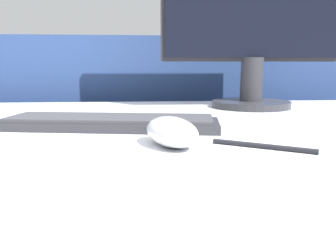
# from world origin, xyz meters

# --- Properties ---
(partition_panel) EXTENTS (5.00, 0.03, 1.02)m
(partition_panel) POSITION_xyz_m (0.00, 0.71, 0.51)
(partition_panel) COLOR navy
(partition_panel) RESTS_ON ground_plane
(computer_mouse_near) EXTENTS (0.11, 0.14, 0.05)m
(computer_mouse_near) POSITION_xyz_m (0.04, -0.11, 0.80)
(computer_mouse_near) COLOR silver
(computer_mouse_near) RESTS_ON desk
(keyboard) EXTENTS (0.45, 0.19, 0.02)m
(keyboard) POSITION_xyz_m (-0.07, 0.05, 0.79)
(keyboard) COLOR #28282D
(keyboard) RESTS_ON desk
(monitor) EXTENTS (0.55, 0.24, 0.54)m
(monitor) POSITION_xyz_m (0.33, 0.38, 1.06)
(monitor) COLOR #28282D
(monitor) RESTS_ON desk
(pen) EXTENTS (0.14, 0.09, 0.01)m
(pen) POSITION_xyz_m (0.18, -0.14, 0.78)
(pen) COLOR black
(pen) RESTS_ON desk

